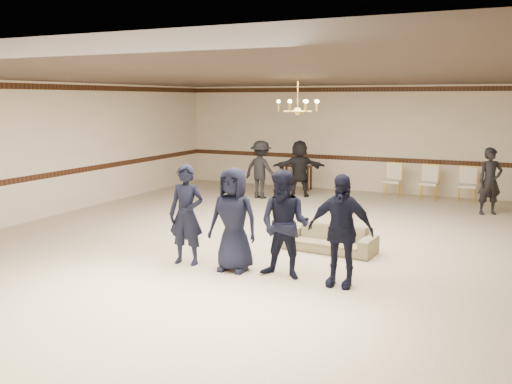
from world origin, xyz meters
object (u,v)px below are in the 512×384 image
Objects in this scene: chandelier at (298,95)px; banquet_chair_left at (393,181)px; settee at (330,238)px; boy_b at (233,219)px; boy_d at (340,230)px; adult_left at (261,170)px; adult_right at (490,181)px; banquet_chair_right at (467,185)px; banquet_chair_mid at (429,183)px; boy_a at (186,215)px; boy_c at (285,225)px; adult_mid at (299,168)px; console_table at (297,177)px.

banquet_chair_left is (0.96, 5.20, -2.39)m from chandelier.
boy_b is at bearing -116.20° from settee.
settee is (-0.72, 1.79, -0.61)m from boy_d.
settee is (1.06, -1.05, -2.63)m from chandelier.
adult_left is 1.00× the size of adult_right.
adult_right reaches higher than banquet_chair_right.
banquet_chair_mid is at bearing 4.65° from banquet_chair_left.
boy_a is 1.00× the size of boy_c.
adult_left is (-4.21, 6.38, -0.04)m from boy_d.
banquet_chair_mid is at bearing 74.18° from boy_b.
adult_mid and adult_right have the same top height.
banquet_chair_left is (-0.82, 8.04, -0.37)m from boy_d.
banquet_chair_right is (1.00, 0.00, 0.00)m from banquet_chair_mid.
adult_right is at bearing -69.16° from banquet_chair_right.
banquet_chair_right is at bearing 76.83° from boy_c.
boy_b is at bearing -113.81° from banquet_chair_right.
adult_left is 1.00× the size of adult_mid.
adult_left reaches higher than banquet_chair_right.
adult_left and adult_mid have the same top height.
banquet_chair_right is at bearing 2.03° from console_table.
boy_a is at bearing 179.57° from boy_d.
boy_d is 7.82m from adult_mid.
adult_left is 3.79m from banquet_chair_left.
adult_mid is 5.12m from adult_right.
banquet_chair_mid is at bearing 109.52° from adult_right.
chandelier is 0.55× the size of boy_b.
chandelier reaches higher than console_table.
adult_right is (3.57, 3.84, -2.05)m from chandelier.
banquet_chair_mid is (1.96, 5.20, -2.39)m from chandelier.
boy_b is 7.24m from adult_mid.
boy_d is 1.76× the size of banquet_chair_right.
banquet_chair_right is at bearing 3.43° from banquet_chair_mid.
banquet_chair_right is (2.00, 0.00, 0.00)m from banquet_chair_left.
banquet_chair_left is (-0.10, 6.25, 0.24)m from settee.
banquet_chair_right is at bearing 4.65° from banquet_chair_left.
chandelier is 3.91m from boy_d.
adult_left reaches higher than banquet_chair_left.
chandelier is 4.76m from adult_left.
boy_c is 0.90m from boy_d.
banquet_chair_mid is 1.00m from banquet_chair_right.
boy_a is 0.90m from boy_b.
adult_right is (1.79, 6.68, -0.04)m from boy_d.
adult_left is 1.14m from adult_mid.
boy_b reaches higher than adult_mid.
settee is at bearing 35.88° from boy_a.
console_table is at bearing -91.69° from adult_mid.
banquet_chair_left is at bearing 176.52° from banquet_chair_right.
boy_c is at bearing -6.22° from boy_a.
boy_a and boy_d have the same top height.
boy_d reaches higher than console_table.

